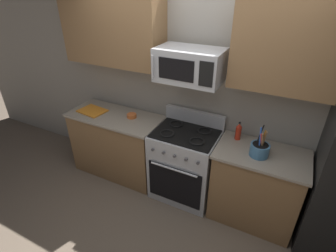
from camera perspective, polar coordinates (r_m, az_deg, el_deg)
ground_plane at (r=3.23m, az=-1.21°, el=-20.86°), size 16.00×16.00×0.00m
wall_back at (r=3.17m, az=6.83°, el=7.46°), size 8.00×0.10×2.60m
counter_left at (r=3.73m, az=-10.92°, el=-3.90°), size 1.27×0.59×0.91m
range_oven at (r=3.29m, az=3.69°, el=-8.17°), size 0.76×0.64×1.09m
counter_right at (r=3.15m, az=18.54°, el=-12.39°), size 0.95×0.59×0.91m
microwave at (r=2.73m, az=4.77°, el=13.13°), size 0.68×0.44×0.34m
upper_cabinets_left at (r=3.28m, az=-12.02°, el=19.88°), size 1.26×0.34×0.79m
upper_cabinets_right at (r=2.61m, az=24.71°, el=15.41°), size 0.94×0.34×0.79m
utensil_crock at (r=2.80m, az=19.40°, el=-4.82°), size 0.19×0.19×0.33m
cutting_board at (r=3.68m, az=-16.22°, el=3.22°), size 0.39×0.31×0.02m
bottle_hot_sauce at (r=2.99m, az=15.15°, el=-1.17°), size 0.06×0.06×0.21m
prep_bowl at (r=3.41m, az=-7.95°, el=2.27°), size 0.13×0.13×0.05m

